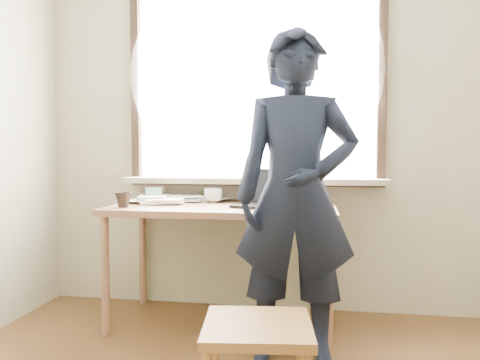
% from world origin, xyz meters
% --- Properties ---
extents(desk, '(1.46, 0.73, 0.78)m').
position_xyz_m(desk, '(-0.36, 1.63, 0.70)').
color(desk, '#916448').
rests_on(desk, ground).
extents(laptop, '(0.42, 0.38, 0.24)m').
position_xyz_m(laptop, '(-0.07, 1.60, 0.84)').
color(laptop, black).
rests_on(laptop, desk).
extents(mug_white, '(0.16, 0.16, 0.10)m').
position_xyz_m(mug_white, '(-0.46, 1.80, 0.83)').
color(mug_white, white).
rests_on(mug_white, desk).
extents(mug_dark, '(0.11, 0.11, 0.10)m').
position_xyz_m(mug_dark, '(-0.96, 1.43, 0.83)').
color(mug_dark, black).
rests_on(mug_dark, desk).
extents(mouse, '(0.10, 0.07, 0.04)m').
position_xyz_m(mouse, '(0.13, 1.53, 0.80)').
color(mouse, black).
rests_on(mouse, desk).
extents(desk_clutter, '(0.93, 0.53, 0.05)m').
position_xyz_m(desk_clutter, '(-0.69, 1.84, 0.81)').
color(desk_clutter, gold).
rests_on(desk_clutter, desk).
extents(book_a, '(0.18, 0.24, 0.02)m').
position_xyz_m(book_a, '(-0.73, 1.84, 0.79)').
color(book_a, white).
rests_on(book_a, desk).
extents(book_b, '(0.23, 0.28, 0.02)m').
position_xyz_m(book_b, '(0.01, 1.85, 0.79)').
color(book_b, white).
rests_on(book_b, desk).
extents(picture_frame, '(0.14, 0.06, 0.11)m').
position_xyz_m(picture_frame, '(-0.87, 1.73, 0.84)').
color(picture_frame, black).
rests_on(picture_frame, desk).
extents(work_chair, '(0.48, 0.46, 0.44)m').
position_xyz_m(work_chair, '(0.02, 0.48, 0.37)').
color(work_chair, olive).
rests_on(work_chair, ground).
extents(person, '(0.68, 0.46, 1.79)m').
position_xyz_m(person, '(0.14, 1.15, 0.89)').
color(person, black).
rests_on(person, ground).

